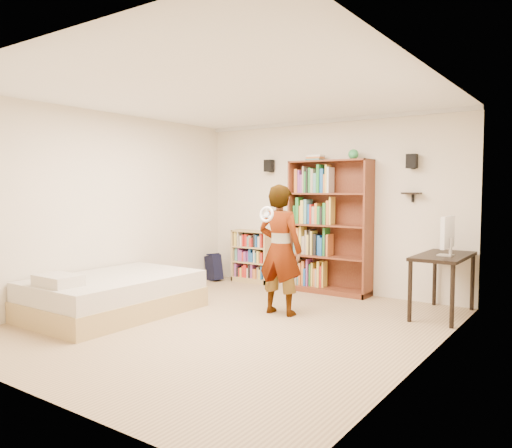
{
  "coord_description": "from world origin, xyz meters",
  "views": [
    {
      "loc": [
        3.58,
        -4.61,
        1.61
      ],
      "look_at": [
        -0.06,
        0.6,
        1.16
      ],
      "focal_mm": 35.0,
      "sensor_mm": 36.0,
      "label": 1
    }
  ],
  "objects_px": {
    "person": "(280,250)",
    "tall_bookshelf": "(330,227)",
    "low_bookshelf": "(252,256)",
    "daybed": "(114,290)",
    "computer_desk": "(443,285)"
  },
  "relations": [
    {
      "from": "computer_desk",
      "to": "person",
      "type": "xyz_separation_m",
      "value": [
        -1.74,
        -1.11,
        0.44
      ]
    },
    {
      "from": "computer_desk",
      "to": "daybed",
      "type": "xyz_separation_m",
      "value": [
        -3.49,
        -2.34,
        -0.08
      ]
    },
    {
      "from": "low_bookshelf",
      "to": "daybed",
      "type": "height_order",
      "value": "low_bookshelf"
    },
    {
      "from": "person",
      "to": "computer_desk",
      "type": "bearing_deg",
      "value": -149.83
    },
    {
      "from": "low_bookshelf",
      "to": "computer_desk",
      "type": "bearing_deg",
      "value": -8.39
    },
    {
      "from": "person",
      "to": "low_bookshelf",
      "type": "bearing_deg",
      "value": -47.71
    },
    {
      "from": "low_bookshelf",
      "to": "tall_bookshelf",
      "type": "bearing_deg",
      "value": -2.05
    },
    {
      "from": "person",
      "to": "tall_bookshelf",
      "type": "bearing_deg",
      "value": -89.67
    },
    {
      "from": "computer_desk",
      "to": "person",
      "type": "distance_m",
      "value": 2.11
    },
    {
      "from": "tall_bookshelf",
      "to": "low_bookshelf",
      "type": "height_order",
      "value": "tall_bookshelf"
    },
    {
      "from": "low_bookshelf",
      "to": "daybed",
      "type": "relative_size",
      "value": 0.43
    },
    {
      "from": "low_bookshelf",
      "to": "person",
      "type": "xyz_separation_m",
      "value": [
        1.58,
        -1.6,
        0.39
      ]
    },
    {
      "from": "computer_desk",
      "to": "person",
      "type": "height_order",
      "value": "person"
    },
    {
      "from": "tall_bookshelf",
      "to": "person",
      "type": "distance_m",
      "value": 1.56
    },
    {
      "from": "low_bookshelf",
      "to": "person",
      "type": "bearing_deg",
      "value": -45.32
    }
  ]
}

